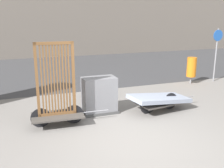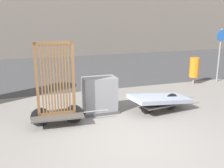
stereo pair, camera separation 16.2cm
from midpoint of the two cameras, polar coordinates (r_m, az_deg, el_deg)
The scene contains 7 objects.
ground_plane at distance 5.95m, azimuth 4.62°, elevation -12.65°, with size 60.00×60.00×0.00m, color gray.
road_strip at distance 14.03m, azimuth -10.59°, elevation 3.19°, with size 56.00×8.86×0.01m.
bike_cart_with_bedframe at distance 6.71m, azimuth -12.61°, elevation -2.86°, with size 2.01×0.82×2.13m.
bike_cart_with_mattress at distance 7.75m, azimuth 9.73°, elevation -3.31°, with size 2.29×1.07×0.55m.
utility_cabinet at distance 7.50m, azimuth -3.40°, elevation -2.76°, with size 1.00×0.60×1.05m.
trash_bin at distance 11.20m, azimuth 16.53°, elevation 3.54°, with size 0.38×0.38×1.09m.
sign_post at distance 11.83m, azimuth 21.44°, elevation 7.19°, with size 0.46×0.06×2.22m.
Camera 1 is at (-2.34, -4.75, 2.72)m, focal length 42.00 mm.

